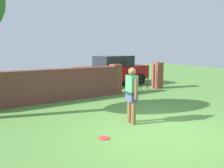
% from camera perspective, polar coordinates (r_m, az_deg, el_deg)
% --- Properties ---
extents(ground_plane, '(40.00, 40.00, 0.00)m').
position_cam_1_polar(ground_plane, '(6.35, 10.60, -11.20)').
color(ground_plane, '#568C3D').
extents(brick_wall, '(6.78, 0.50, 1.33)m').
position_cam_1_polar(brick_wall, '(9.58, -16.63, -0.53)').
color(brick_wall, brown).
rests_on(brick_wall, ground).
extents(person, '(0.27, 0.54, 1.62)m').
position_cam_1_polar(person, '(6.61, 4.89, -2.22)').
color(person, brown).
rests_on(person, ground).
extents(fence_gate, '(3.19, 0.44, 1.40)m').
position_cam_1_polar(fence_gate, '(11.89, 6.41, 1.72)').
color(fence_gate, brown).
rests_on(fence_gate, ground).
extents(car, '(4.28, 2.10, 1.72)m').
position_cam_1_polar(car, '(13.66, 0.35, 3.38)').
color(car, '#A51111').
rests_on(car, ground).
extents(frisbee_red, '(0.27, 0.27, 0.02)m').
position_cam_1_polar(frisbee_red, '(5.74, -1.97, -13.19)').
color(frisbee_red, red).
rests_on(frisbee_red, ground).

